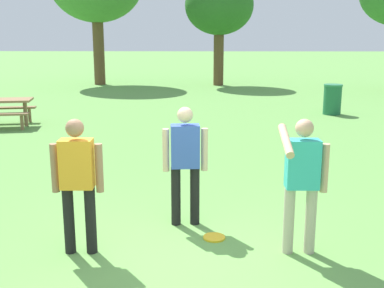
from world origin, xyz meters
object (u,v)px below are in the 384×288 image
(frisbee, at_px, (214,237))
(trash_can_beside_table, at_px, (332,99))
(person_thrower, at_px, (302,177))
(person_catcher, at_px, (77,178))
(person_bystander, at_px, (185,158))
(tree_broad_center, at_px, (219,6))
(picnic_table_near, at_px, (0,107))

(frisbee, relative_size, trash_can_beside_table, 0.30)
(frisbee, height_order, trash_can_beside_table, trash_can_beside_table)
(person_thrower, xyz_separation_m, person_catcher, (-2.63, -0.03, -0.02))
(person_bystander, bearing_deg, person_thrower, -32.40)
(person_bystander, distance_m, tree_broad_center, 18.07)
(person_catcher, relative_size, frisbee, 5.74)
(trash_can_beside_table, xyz_separation_m, tree_broad_center, (-3.35, 8.57, 3.27))
(person_bystander, bearing_deg, tree_broad_center, 86.58)
(person_thrower, bearing_deg, frisbee, 158.15)
(trash_can_beside_table, bearing_deg, person_catcher, -119.08)
(frisbee, relative_size, tree_broad_center, 0.05)
(person_thrower, distance_m, frisbee, 1.44)
(picnic_table_near, xyz_separation_m, trash_can_beside_table, (9.79, 2.26, -0.08))
(picnic_table_near, relative_size, tree_broad_center, 0.37)
(person_thrower, distance_m, tree_broad_center, 18.91)
(frisbee, distance_m, picnic_table_near, 9.45)
(frisbee, xyz_separation_m, trash_can_beside_table, (4.03, 9.72, 0.47))
(picnic_table_near, bearing_deg, person_bystander, -52.45)
(person_bystander, bearing_deg, picnic_table_near, 127.55)
(frisbee, height_order, tree_broad_center, tree_broad_center)
(trash_can_beside_table, bearing_deg, tree_broad_center, 111.35)
(person_catcher, height_order, person_bystander, same)
(person_catcher, bearing_deg, person_bystander, 36.62)
(person_catcher, distance_m, picnic_table_near, 8.93)
(person_catcher, xyz_separation_m, frisbee, (1.62, 0.44, -0.93))
(frisbee, bearing_deg, person_catcher, -164.96)
(person_catcher, bearing_deg, person_thrower, 0.70)
(frisbee, bearing_deg, tree_broad_center, 87.88)
(trash_can_beside_table, relative_size, tree_broad_center, 0.18)
(person_catcher, bearing_deg, frisbee, 15.04)
(trash_can_beside_table, bearing_deg, person_bystander, -115.54)
(trash_can_beside_table, height_order, tree_broad_center, tree_broad_center)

